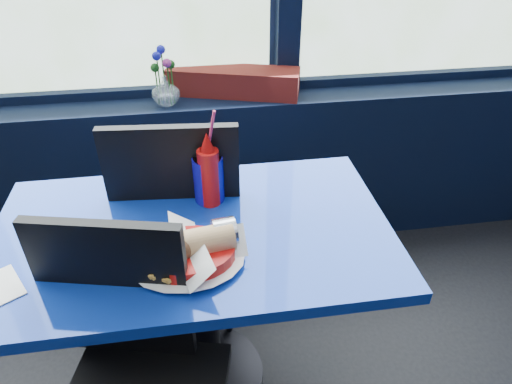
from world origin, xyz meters
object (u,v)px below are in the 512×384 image
object	(u,v)px
ketchup_bottle	(209,173)
food_basket	(189,252)
chair_near_back	(177,214)
flower_vase	(165,87)
chair_near_front	(132,366)
soda_cup	(209,178)
planter_box	(233,81)
near_table	(197,273)

from	to	relation	value
ketchup_bottle	food_basket	bearing A→B (deg)	-105.63
chair_near_back	flower_vase	world-z (taller)	flower_vase
chair_near_front	flower_vase	distance (m)	1.18
flower_vase	soda_cup	size ratio (longest dim) A/B	0.77
planter_box	soda_cup	distance (m)	0.77
near_table	flower_vase	size ratio (longest dim) A/B	4.71
flower_vase	chair_near_back	bearing A→B (deg)	-88.25
near_table	chair_near_front	bearing A→B (deg)	-122.17
food_basket	ketchup_bottle	world-z (taller)	ketchup_bottle
food_basket	soda_cup	xyz separation A→B (m)	(0.07, 0.29, 0.04)
food_basket	ketchup_bottle	size ratio (longest dim) A/B	1.30
chair_near_front	food_basket	bearing A→B (deg)	55.07
chair_near_back	chair_near_front	bearing A→B (deg)	83.26
chair_near_back	planter_box	distance (m)	0.71
flower_vase	soda_cup	world-z (taller)	soda_cup
near_table	ketchup_bottle	distance (m)	0.33
chair_near_back	planter_box	world-z (taller)	chair_near_back
planter_box	ketchup_bottle	distance (m)	0.78
ketchup_bottle	chair_near_back	bearing A→B (deg)	125.40
planter_box	food_basket	distance (m)	1.07
planter_box	ketchup_bottle	xyz separation A→B (m)	(-0.16, -0.77, 0.00)
planter_box	ketchup_bottle	bearing A→B (deg)	-85.05
chair_near_front	planter_box	xyz separation A→B (m)	(0.41, 1.20, 0.32)
food_basket	ketchup_bottle	xyz separation A→B (m)	(0.08, 0.27, 0.07)
near_table	planter_box	distance (m)	0.97
flower_vase	near_table	bearing A→B (deg)	-84.59
soda_cup	ketchup_bottle	bearing A→B (deg)	-84.19
soda_cup	chair_near_back	bearing A→B (deg)	128.22
flower_vase	ketchup_bottle	world-z (taller)	flower_vase
chair_near_back	food_basket	xyz separation A→B (m)	(0.05, -0.45, 0.21)
near_table	food_basket	bearing A→B (deg)	-94.65
planter_box	ketchup_bottle	world-z (taller)	ketchup_bottle
chair_near_back	ketchup_bottle	size ratio (longest dim) A/B	3.95
chair_near_front	chair_near_back	bearing A→B (deg)	91.34
chair_near_front	ketchup_bottle	distance (m)	0.60
planter_box	chair_near_back	bearing A→B (deg)	-99.35
near_table	flower_vase	bearing A→B (deg)	95.41
flower_vase	food_basket	size ratio (longest dim) A/B	0.77
planter_box	food_basket	size ratio (longest dim) A/B	1.81
soda_cup	planter_box	bearing A→B (deg)	77.79
chair_near_back	soda_cup	xyz separation A→B (m)	(0.13, -0.16, 0.25)
chair_near_front	planter_box	bearing A→B (deg)	84.03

